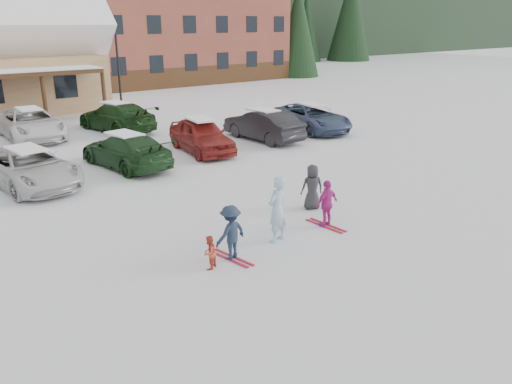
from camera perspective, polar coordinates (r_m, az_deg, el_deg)
ground at (r=14.05m, az=1.54°, el=-5.15°), size 160.00×160.00×0.00m
lamp_post at (r=36.63m, az=-15.54°, el=14.41°), size 0.50×0.25×5.78m
conifer_1 at (r=56.68m, az=4.83°, el=19.36°), size 4.84×4.84×11.22m
conifer_3 at (r=55.74m, az=-24.12°, el=16.70°), size 3.96×3.96×9.18m
conifer_4 at (r=70.03m, az=-0.79°, el=19.55°), size 5.06×5.06×11.73m
adult_skier at (r=13.46m, az=2.46°, el=-1.99°), size 0.77×0.60×1.86m
toddler_red at (r=12.20m, az=-5.36°, el=-6.90°), size 0.52×0.49×0.86m
child_navy at (r=12.53m, az=-2.91°, el=-4.67°), size 1.00×0.68×1.44m
skis_child_navy at (r=12.83m, az=-2.86°, el=-7.55°), size 0.42×1.41×0.03m
child_magenta at (r=14.66m, az=8.10°, el=-1.31°), size 0.85×0.39×1.42m
skis_child_magenta at (r=14.91m, az=7.98°, el=-3.82°), size 0.28×1.41×0.03m
bystander_dark at (r=15.99m, az=6.43°, el=0.57°), size 0.84×0.73×1.46m
parked_car_2 at (r=19.97m, az=-24.57°, el=2.59°), size 3.07×5.36×1.41m
parked_car_3 at (r=21.28m, az=-14.64°, el=4.62°), size 2.57×5.05×1.40m
parked_car_4 at (r=23.20m, az=-6.27°, el=6.45°), size 2.46×4.75×1.54m
parked_car_5 at (r=25.47m, az=0.82°, el=7.67°), size 1.83×4.75×1.54m
parked_car_6 at (r=27.93m, az=6.37°, el=8.46°), size 3.21×5.55×1.45m
parked_car_10 at (r=28.23m, az=-24.35°, el=7.13°), size 2.69×5.66×1.56m
parked_car_11 at (r=28.71m, az=-15.64°, el=8.28°), size 3.03×5.67×1.56m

